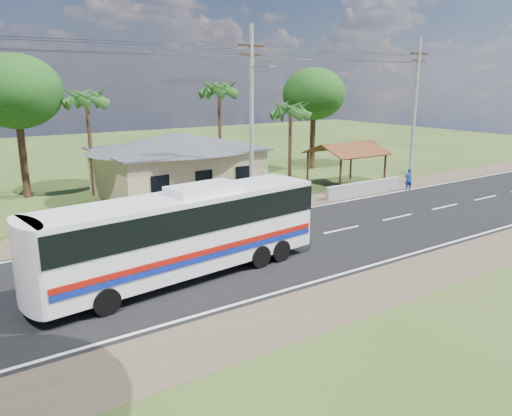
{
  "coord_description": "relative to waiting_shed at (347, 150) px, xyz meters",
  "views": [
    {
      "loc": [
        -13.81,
        -18.74,
        7.78
      ],
      "look_at": [
        -0.4,
        1.0,
        1.72
      ],
      "focal_mm": 35.0,
      "sensor_mm": 36.0,
      "label": 1
    }
  ],
  "objects": [
    {
      "name": "palm_far",
      "position": [
        -17.0,
        7.5,
        3.95
      ],
      "size": [
        2.8,
        2.8,
        7.7
      ],
      "color": "#47301E",
      "rests_on": "ground"
    },
    {
      "name": "palm_near",
      "position": [
        -3.5,
        2.5,
        2.98
      ],
      "size": [
        2.8,
        2.8,
        6.7
      ],
      "color": "#47301E",
      "rests_on": "ground"
    },
    {
      "name": "house",
      "position": [
        -12.0,
        4.5,
        -0.09
      ],
      "size": [
        12.4,
        10.0,
        5.0
      ],
      "color": "#C7B384",
      "rests_on": "ground"
    },
    {
      "name": "ground",
      "position": [
        -13.0,
        -8.5,
        -2.73
      ],
      "size": [
        120.0,
        120.0,
        0.0
      ],
      "primitive_type": "plane",
      "color": "#2A4318",
      "rests_on": "ground"
    },
    {
      "name": "waiting_shed",
      "position": [
        0.0,
        0.0,
        0.0
      ],
      "size": [
        5.2,
        4.48,
        3.35
      ],
      "color": "#3B2315",
      "rests_on": "ground"
    },
    {
      "name": "motorcycle",
      "position": [
        -11.99,
        -1.42,
        -2.26
      ],
      "size": [
        1.88,
        1.21,
        0.93
      ],
      "primitive_type": "imported",
      "rotation": [
        0.0,
        0.0,
        1.2
      ],
      "color": "black",
      "rests_on": "ground"
    },
    {
      "name": "road",
      "position": [
        -13.0,
        -8.5,
        -2.72
      ],
      "size": [
        120.0,
        16.0,
        0.03
      ],
      "color": "black",
      "rests_on": "ground"
    },
    {
      "name": "person",
      "position": [
        2.64,
        -3.8,
        -1.91
      ],
      "size": [
        0.68,
        0.54,
        1.64
      ],
      "primitive_type": "imported",
      "rotation": [
        0.0,
        0.0,
        2.86
      ],
      "color": "navy",
      "rests_on": "ground"
    },
    {
      "name": "tree_behind_house",
      "position": [
        -21.0,
        9.5,
        4.39
      ],
      "size": [
        6.0,
        6.0,
        9.61
      ],
      "color": "#47301E",
      "rests_on": "ground"
    },
    {
      "name": "tree_behind_shed",
      "position": [
        3.0,
        7.5,
        3.95
      ],
      "size": [
        5.6,
        5.6,
        9.02
      ],
      "color": "#47301E",
      "rests_on": "ground"
    },
    {
      "name": "coach_bus",
      "position": [
        -18.41,
        -9.8,
        -0.6
      ],
      "size": [
        12.19,
        3.84,
        3.72
      ],
      "rotation": [
        0.0,
        0.0,
        0.11
      ],
      "color": "white",
      "rests_on": "ground"
    },
    {
      "name": "concrete_barrier",
      "position": [
        -1.0,
        -2.9,
        -2.28
      ],
      "size": [
        7.0,
        0.3,
        0.9
      ],
      "primitive_type": "cube",
      "color": "#9E9E99",
      "rests_on": "ground"
    },
    {
      "name": "palm_mid",
      "position": [
        -7.0,
        7.0,
        4.43
      ],
      "size": [
        2.8,
        2.8,
        8.2
      ],
      "color": "#47301E",
      "rests_on": "ground"
    },
    {
      "name": "utility_poles",
      "position": [
        -10.33,
        -2.01,
        3.04
      ],
      "size": [
        32.8,
        2.22,
        11.0
      ],
      "color": "#9E9E99",
      "rests_on": "ground"
    }
  ]
}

